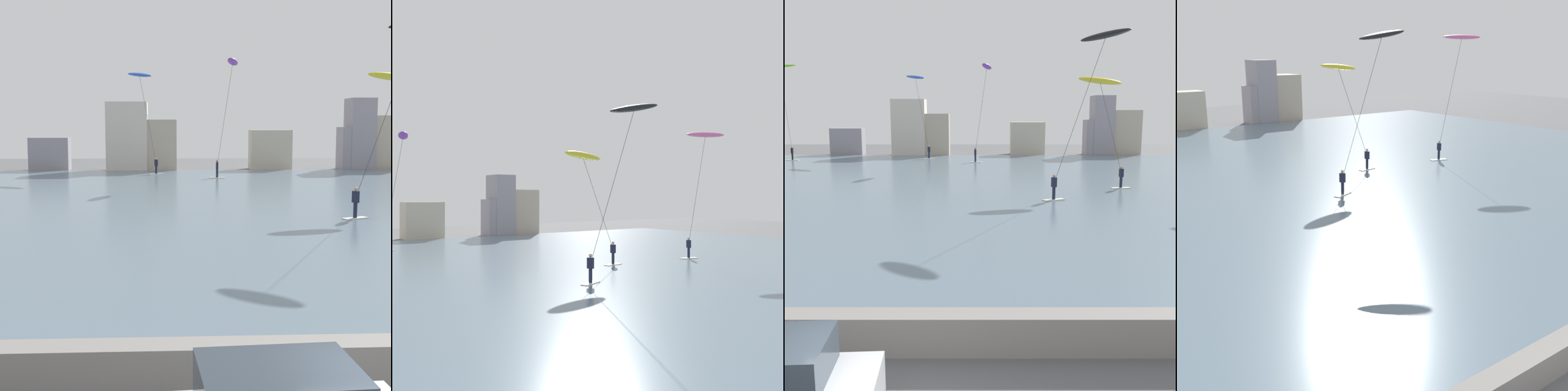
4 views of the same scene
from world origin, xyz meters
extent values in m
cube|color=gray|center=(0.00, 3.47, 0.47)|extent=(60.00, 0.70, 0.93)
cube|color=slate|center=(0.00, 30.17, 0.05)|extent=(84.00, 52.00, 0.10)
cube|color=beige|center=(8.28, 58.55, 2.18)|extent=(4.52, 2.66, 4.35)
cube|color=gray|center=(17.69, 57.65, 2.33)|extent=(3.67, 2.71, 4.67)
cube|color=gray|center=(18.17, 57.92, 3.91)|extent=(2.68, 3.35, 7.83)
cube|color=#B7A893|center=(21.31, 58.35, 2.97)|extent=(3.72, 3.64, 5.93)
cube|color=silver|center=(6.50, 22.66, 0.13)|extent=(1.46, 0.97, 0.06)
cylinder|color=#191E33|center=(6.50, 22.66, 0.55)|extent=(0.20, 0.20, 0.78)
cube|color=#191E33|center=(6.50, 22.66, 1.24)|extent=(0.34, 0.40, 0.60)
sphere|color=tan|center=(6.50, 22.66, 1.65)|extent=(0.20, 0.20, 0.20)
cylinder|color=#333333|center=(7.84, 22.38, 5.50)|extent=(2.71, 0.59, 8.62)
ellipsoid|color=black|center=(9.19, 22.09, 9.95)|extent=(3.09, 1.93, 0.89)
cube|color=silver|center=(12.10, 27.51, 0.13)|extent=(1.45, 0.67, 0.06)
cylinder|color=#191E33|center=(12.10, 27.51, 0.55)|extent=(0.20, 0.20, 0.78)
cube|color=#191E33|center=(12.10, 27.51, 1.24)|extent=(0.27, 0.37, 0.60)
sphere|color=tan|center=(12.10, 27.51, 1.65)|extent=(0.20, 0.20, 0.20)
cylinder|color=#333333|center=(11.41, 28.36, 4.44)|extent=(1.41, 1.72, 6.50)
ellipsoid|color=yellow|center=(10.72, 29.20, 7.83)|extent=(3.47, 1.53, 0.85)
cube|color=silver|center=(19.06, 26.71, 0.13)|extent=(1.47, 0.80, 0.06)
cylinder|color=#191E33|center=(19.06, 26.71, 0.55)|extent=(0.20, 0.20, 0.78)
cube|color=#191E33|center=(19.06, 26.71, 1.24)|extent=(0.30, 0.39, 0.60)
sphere|color=tan|center=(19.06, 26.71, 1.65)|extent=(0.20, 0.20, 0.20)
cylinder|color=#333333|center=(20.63, 27.18, 5.57)|extent=(3.17, 0.97, 8.77)
ellipsoid|color=pink|center=(22.21, 27.65, 10.10)|extent=(3.30, 2.56, 0.48)
camera|label=1|loc=(-3.11, -6.91, 4.90)|focal=54.21mm
camera|label=2|loc=(-8.73, 2.27, 4.77)|focal=42.74mm
camera|label=3|loc=(1.89, -6.88, 5.43)|focal=44.07mm
camera|label=4|loc=(-11.38, -3.80, 9.11)|focal=47.42mm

